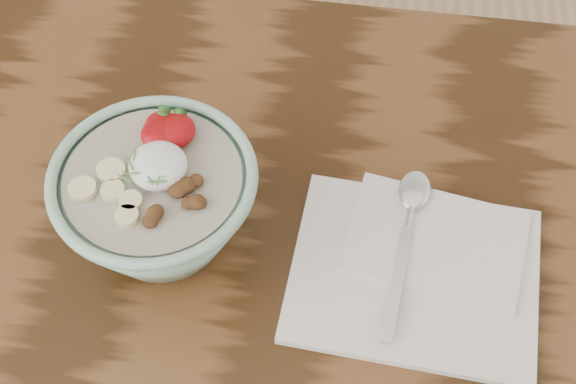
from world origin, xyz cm
name	(u,v)px	position (x,y,z in cm)	size (l,w,h in cm)	color
table	(280,353)	(0.00, 0.00, 65.70)	(160.00, 90.00, 75.00)	#331D0C
breakfast_bowl	(158,201)	(-12.92, 7.17, 81.75)	(19.86, 19.86, 13.27)	#93C5A9
napkin	(419,267)	(13.19, 6.81, 75.63)	(25.63, 21.88, 1.51)	white
spoon	(410,212)	(11.90, 12.46, 76.95)	(4.39, 20.36, 1.06)	silver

